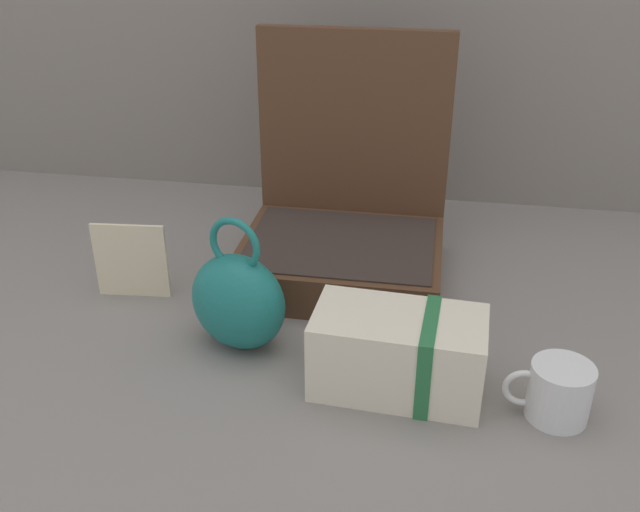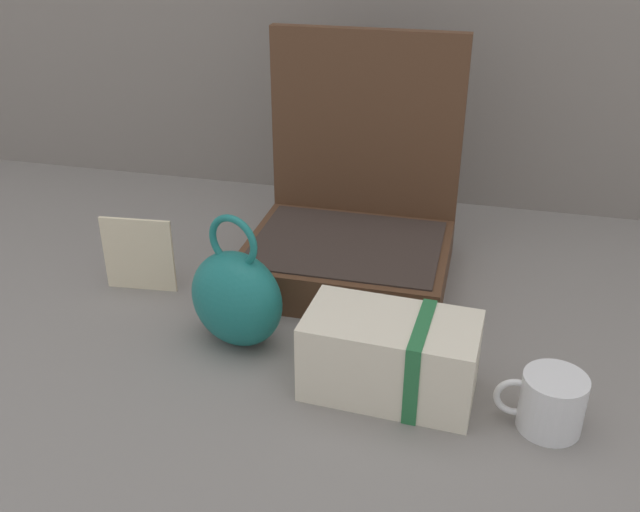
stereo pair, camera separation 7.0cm
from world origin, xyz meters
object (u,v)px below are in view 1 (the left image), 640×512
object	(u,v)px
open_suitcase	(345,223)
cream_toiletry_bag	(400,353)
coffee_mug	(558,392)
teal_pouch_handbag	(238,300)
info_card_left	(131,261)

from	to	relation	value
open_suitcase	cream_toiletry_bag	bearing A→B (deg)	-69.57
coffee_mug	open_suitcase	bearing A→B (deg)	132.71
open_suitcase	coffee_mug	xyz separation A→B (m)	(0.34, -0.37, -0.05)
open_suitcase	teal_pouch_handbag	world-z (taller)	open_suitcase
open_suitcase	teal_pouch_handbag	distance (m)	0.31
coffee_mug	info_card_left	xyz separation A→B (m)	(-0.70, 0.21, 0.03)
cream_toiletry_bag	coffee_mug	bearing A→B (deg)	-7.12
teal_pouch_handbag	cream_toiletry_bag	xyz separation A→B (m)	(0.25, -0.07, -0.02)
coffee_mug	info_card_left	world-z (taller)	info_card_left
open_suitcase	coffee_mug	bearing A→B (deg)	-47.29
open_suitcase	info_card_left	world-z (taller)	open_suitcase
open_suitcase	cream_toiletry_bag	xyz separation A→B (m)	(0.13, -0.35, -0.03)
open_suitcase	coffee_mug	world-z (taller)	open_suitcase
cream_toiletry_bag	coffee_mug	size ratio (longest dim) A/B	2.08
teal_pouch_handbag	info_card_left	size ratio (longest dim) A/B	1.60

